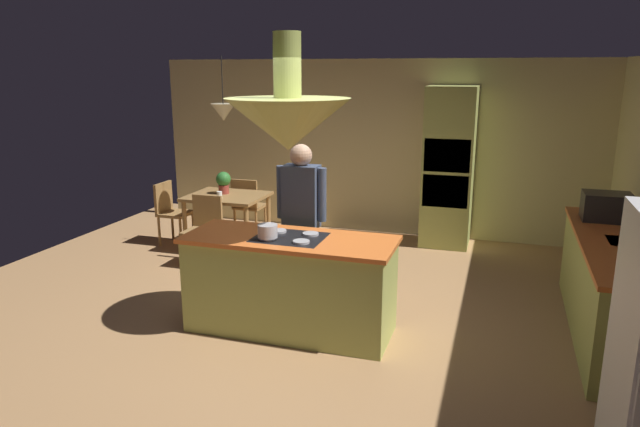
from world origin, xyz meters
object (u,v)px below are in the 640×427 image
(dining_table, at_px, (227,203))
(person_at_island, at_px, (301,214))
(chair_at_corner, at_px, (170,209))
(chair_facing_island, at_px, (204,225))
(cup_on_table, at_px, (219,195))
(cooking_pot_on_cooktop, at_px, (268,231))
(microwave_on_counter, at_px, (607,207))
(chair_by_back_wall, at_px, (248,203))
(canister_sugar, at_px, (629,246))
(oven_tower, at_px, (448,168))
(canister_flour, at_px, (633,251))
(potted_plant_on_table, at_px, (223,181))
(kitchen_island, at_px, (290,284))

(dining_table, distance_m, person_at_island, 2.16)
(chair_at_corner, bearing_deg, chair_facing_island, -125.93)
(dining_table, height_order, cup_on_table, cup_on_table)
(cooking_pot_on_cooktop, bearing_deg, microwave_on_counter, 29.38)
(chair_facing_island, height_order, chair_by_back_wall, same)
(canister_sugar, bearing_deg, oven_tower, 121.00)
(chair_by_back_wall, relative_size, canister_flour, 4.64)
(oven_tower, xyz_separation_m, cup_on_table, (-2.80, -1.35, -0.29))
(oven_tower, relative_size, person_at_island, 1.30)
(dining_table, xyz_separation_m, potted_plant_on_table, (-0.08, 0.07, 0.28))
(kitchen_island, relative_size, chair_facing_island, 2.24)
(oven_tower, height_order, canister_sugar, oven_tower)
(kitchen_island, relative_size, canister_sugar, 11.73)
(person_at_island, distance_m, canister_flour, 3.00)
(chair_by_back_wall, bearing_deg, oven_tower, -169.87)
(canister_flour, bearing_deg, chair_facing_island, 164.15)
(oven_tower, height_order, person_at_island, oven_tower)
(person_at_island, relative_size, microwave_on_counter, 3.65)
(oven_tower, height_order, chair_at_corner, oven_tower)
(dining_table, height_order, chair_at_corner, chair_at_corner)
(chair_facing_island, height_order, chair_at_corner, same)
(dining_table, relative_size, cup_on_table, 11.30)
(person_at_island, distance_m, potted_plant_on_table, 2.25)
(cooking_pot_on_cooktop, bearing_deg, chair_at_corner, 137.43)
(potted_plant_on_table, distance_m, cup_on_table, 0.32)
(person_at_island, relative_size, cup_on_table, 18.68)
(dining_table, relative_size, microwave_on_counter, 2.21)
(chair_facing_island, bearing_deg, chair_by_back_wall, 90.00)
(chair_at_corner, bearing_deg, cooking_pot_on_cooktop, -132.57)
(chair_facing_island, relative_size, chair_by_back_wall, 1.00)
(chair_at_corner, distance_m, canister_flour, 5.78)
(person_at_island, relative_size, canister_flour, 8.96)
(chair_by_back_wall, bearing_deg, kitchen_island, 121.79)
(chair_at_corner, distance_m, cooking_pot_on_cooktop, 3.33)
(potted_plant_on_table, xyz_separation_m, canister_sugar, (4.62, -1.82, 0.07))
(canister_sugar, height_order, microwave_on_counter, microwave_on_counter)
(chair_facing_island, bearing_deg, canister_flour, -15.85)
(chair_facing_island, height_order, potted_plant_on_table, potted_plant_on_table)
(canister_flour, height_order, microwave_on_counter, microwave_on_counter)
(potted_plant_on_table, distance_m, canister_sugar, 4.97)
(cup_on_table, distance_m, microwave_on_counter, 4.56)
(microwave_on_counter, bearing_deg, canister_flour, -90.00)
(canister_sugar, distance_m, microwave_on_counter, 1.21)
(dining_table, relative_size, chair_facing_island, 1.17)
(oven_tower, relative_size, chair_facing_island, 2.52)
(kitchen_island, xyz_separation_m, oven_tower, (1.10, 3.24, 0.63))
(dining_table, distance_m, chair_at_corner, 0.90)
(oven_tower, distance_m, potted_plant_on_table, 3.08)
(kitchen_island, distance_m, person_at_island, 0.84)
(dining_table, bearing_deg, potted_plant_on_table, 137.47)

